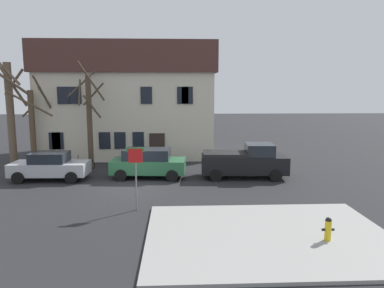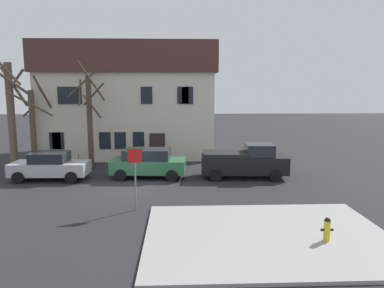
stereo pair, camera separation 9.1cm
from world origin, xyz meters
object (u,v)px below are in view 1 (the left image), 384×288
street_sign_pole (136,167)px  fire_hydrant (328,228)px  tree_bare_far (89,116)px  building_main (130,100)px  bicycle_leaning (81,165)px  pickup_truck_black (245,161)px  tree_bare_mid (34,122)px  car_silver_sedan (50,166)px  car_green_wagon (148,163)px  tree_bare_near (10,108)px

street_sign_pole → fire_hydrant: bearing=-28.9°
tree_bare_far → fire_hydrant: bearing=-49.7°
building_main → bicycle_leaning: size_ratio=7.62×
tree_bare_far → street_sign_pole: size_ratio=2.54×
pickup_truck_black → fire_hydrant: (1.05, -9.45, -0.44)m
tree_bare_mid → pickup_truck_black: (13.86, -4.39, -2.01)m
tree_bare_mid → car_silver_sedan: bearing=-60.8°
car_green_wagon → fire_hydrant: 11.84m
tree_bare_far → street_sign_pole: 9.99m
car_silver_sedan → pickup_truck_black: size_ratio=0.85×
tree_bare_far → car_silver_sedan: size_ratio=1.60×
fire_hydrant → street_sign_pole: (-6.86, 3.78, 1.39)m
tree_bare_mid → car_green_wagon: tree_bare_mid is taller
car_silver_sedan → street_sign_pole: size_ratio=1.59×
car_green_wagon → pickup_truck_black: pickup_truck_black is taller
building_main → tree_bare_mid: bearing=-146.5°
fire_hydrant → bicycle_leaning: bearing=133.5°
building_main → street_sign_pole: bearing=-82.2°
car_silver_sedan → car_green_wagon: car_green_wagon is taller
pickup_truck_black → fire_hydrant: bearing=-83.7°
tree_bare_near → car_silver_sedan: bearing=-48.0°
car_silver_sedan → bicycle_leaning: 2.76m
street_sign_pole → tree_bare_mid: bearing=128.7°
fire_hydrant → street_sign_pole: bearing=151.1°
tree_bare_mid → bicycle_leaning: bearing=-28.6°
building_main → bicycle_leaning: (-2.48, -6.03, -4.04)m
tree_bare_far → car_green_wagon: bearing=-37.2°
tree_bare_near → car_green_wagon: size_ratio=1.70×
bicycle_leaning → building_main: bearing=67.7°
tree_bare_mid → street_sign_pole: 12.92m
tree_bare_near → street_sign_pole: tree_bare_near is taller
building_main → car_green_wagon: size_ratio=2.98×
tree_bare_far → car_green_wagon: tree_bare_far is taller
car_silver_sedan → bicycle_leaning: car_silver_sedan is taller
building_main → tree_bare_far: (-2.07, -5.09, -0.96)m
car_green_wagon → bicycle_leaning: (-4.49, 2.15, -0.53)m
car_silver_sedan → street_sign_pole: 7.98m
building_main → street_sign_pole: (1.93, -14.11, -2.48)m
building_main → car_green_wagon: bearing=-76.2°
tree_bare_mid → fire_hydrant: tree_bare_mid is taller
tree_bare_mid → tree_bare_far: 4.20m
pickup_truck_black → street_sign_pole: size_ratio=1.87×
tree_bare_mid → car_green_wagon: 9.35m
tree_bare_near → pickup_truck_black: tree_bare_near is taller
tree_bare_near → tree_bare_mid: size_ratio=1.24×
pickup_truck_black → bicycle_leaning: size_ratio=2.93×
tree_bare_far → pickup_truck_black: size_ratio=1.36×
pickup_truck_black → bicycle_leaning: bearing=166.8°
tree_bare_mid → car_green_wagon: bearing=-27.0°
car_silver_sedan → fire_hydrant: (12.42, -9.39, -0.27)m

